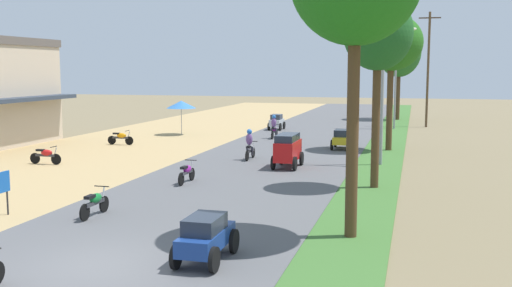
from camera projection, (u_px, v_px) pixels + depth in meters
The scene contains 20 objects.
ground_plane at pixel (101, 269), 14.87m from camera, with size 180.00×180.00×0.00m, color #7A6B4C.
road_strip at pixel (101, 267), 14.86m from camera, with size 9.00×140.00×0.08m, color #565659.
parked_motorbike_second at pixel (46, 155), 30.65m from camera, with size 1.80×0.54×0.94m.
parked_motorbike_third at pixel (121, 137), 38.50m from camera, with size 1.80×0.54×0.94m.
vendor_umbrella at pixel (181, 104), 44.16m from camera, with size 2.20×2.20×2.52m.
median_tree_second at pixel (378, 35), 23.98m from camera, with size 2.80×2.80×7.87m.
median_tree_third at pixel (391, 43), 35.26m from camera, with size 3.70×3.70×8.11m.
median_tree_fourth at pixel (399, 52), 56.61m from camera, with size 4.10×4.10×8.88m.
streetlamp_near at pixel (382, 84), 30.08m from camera, with size 3.16×0.20×7.06m.
streetlamp_mid at pixel (396, 76), 48.31m from camera, with size 3.16×0.20×7.38m.
streetlamp_far at pixel (400, 72), 59.40m from camera, with size 3.16×0.20×7.97m.
utility_pole_near at pixel (428, 68), 50.15m from camera, with size 1.80×0.20×9.64m.
car_sedan_blue at pixel (206, 236), 15.13m from camera, with size 1.10×2.26×1.19m.
car_van_red at pixel (288, 149), 29.47m from camera, with size 1.19×2.41×1.67m.
car_sedan_yellow at pixel (342, 138), 36.32m from camera, with size 1.10×2.26×1.19m.
car_hatchback_silver at pixel (277, 121), 47.75m from camera, with size 1.04×2.00×1.23m.
motorbike_ahead_second at pixel (95, 202), 19.77m from camera, with size 0.54×1.80×0.94m.
motorbike_ahead_third at pixel (187, 172), 25.52m from camera, with size 0.54×1.80×0.94m.
motorbike_ahead_fourth at pixel (250, 145), 32.06m from camera, with size 0.54×1.80×1.66m.
motorbike_ahead_fifth at pixel (274, 127), 41.82m from camera, with size 0.54×1.80×1.66m.
Camera 1 is at (7.45, -12.87, 4.96)m, focal length 41.86 mm.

